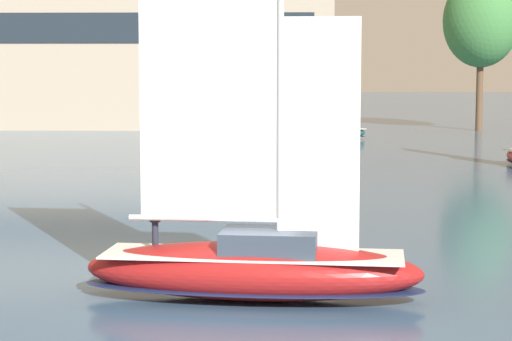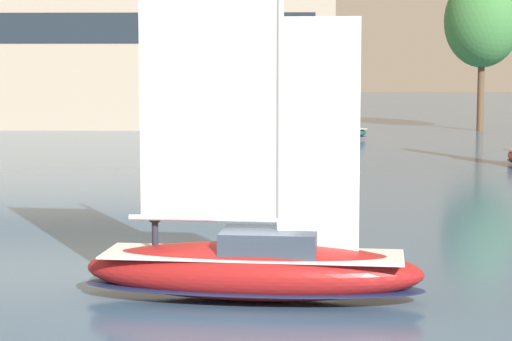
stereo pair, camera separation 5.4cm
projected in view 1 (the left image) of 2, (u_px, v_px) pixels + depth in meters
The scene contains 5 objects.
ground_plane at pixel (253, 299), 30.31m from camera, with size 400.00×400.00×0.00m, color #385675.
waterfront_building at pixel (145, 35), 108.86m from camera, with size 41.95×16.00×19.84m.
tree_shore_left at pixel (481, 21), 101.65m from camera, with size 7.77×7.77×15.99m.
sailboat_main at pixel (253, 263), 30.19m from camera, with size 10.64×3.87×14.31m.
sailboat_moored_near_marina at pixel (331, 133), 89.76m from camera, with size 7.57×5.85×10.47m.
Camera 1 is at (1.04, -29.68, 7.23)m, focal length 70.00 mm.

